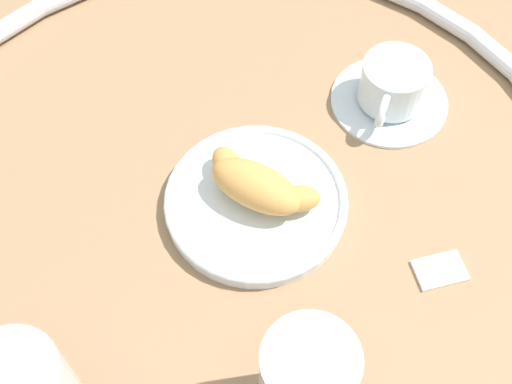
# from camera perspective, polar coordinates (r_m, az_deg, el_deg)

# --- Properties ---
(ground_plane) EXTENTS (2.20, 2.20, 0.00)m
(ground_plane) POSITION_cam_1_polar(r_m,az_deg,el_deg) (0.72, -2.19, -1.56)
(ground_plane) COLOR #997551
(table_chrome_rim) EXTENTS (0.79, 0.79, 0.02)m
(table_chrome_rim) POSITION_cam_1_polar(r_m,az_deg,el_deg) (0.71, -2.22, -1.07)
(table_chrome_rim) COLOR silver
(table_chrome_rim) RESTS_ON ground_plane
(pastry_plate) EXTENTS (0.19, 0.19, 0.02)m
(pastry_plate) POSITION_cam_1_polar(r_m,az_deg,el_deg) (0.71, 0.00, -0.83)
(pastry_plate) COLOR silver
(pastry_plate) RESTS_ON ground_plane
(croissant_large) EXTENTS (0.14, 0.07, 0.04)m
(croissant_large) POSITION_cam_1_polar(r_m,az_deg,el_deg) (0.69, 0.13, 0.59)
(croissant_large) COLOR #D6994C
(croissant_large) RESTS_ON pastry_plate
(coffee_cup_near) EXTENTS (0.14, 0.14, 0.06)m
(coffee_cup_near) POSITION_cam_1_polar(r_m,az_deg,el_deg) (0.80, 11.29, 8.48)
(coffee_cup_near) COLOR silver
(coffee_cup_near) RESTS_ON ground_plane
(juice_glass_right) EXTENTS (0.08, 0.08, 0.14)m
(juice_glass_right) POSITION_cam_1_polar(r_m,az_deg,el_deg) (0.55, 4.29, -15.26)
(juice_glass_right) COLOR white
(juice_glass_right) RESTS_ON ground_plane
(sugar_packet) EXTENTS (0.06, 0.06, 0.01)m
(sugar_packet) POSITION_cam_1_polar(r_m,az_deg,el_deg) (0.71, 15.12, -6.27)
(sugar_packet) COLOR white
(sugar_packet) RESTS_ON ground_plane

